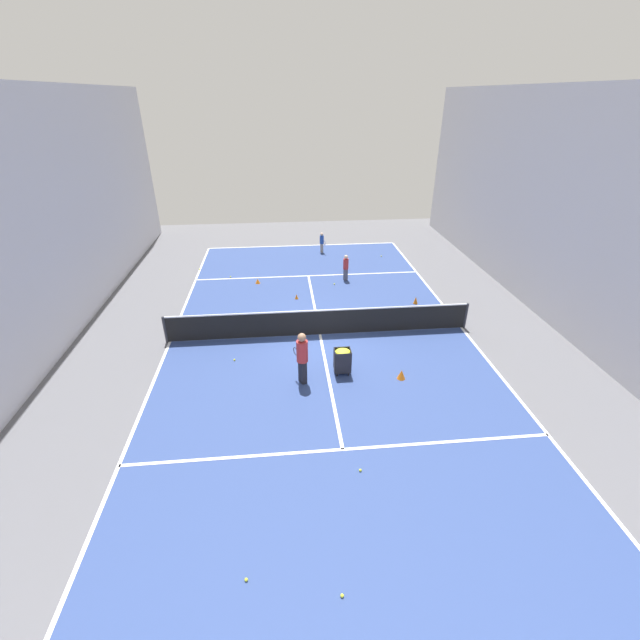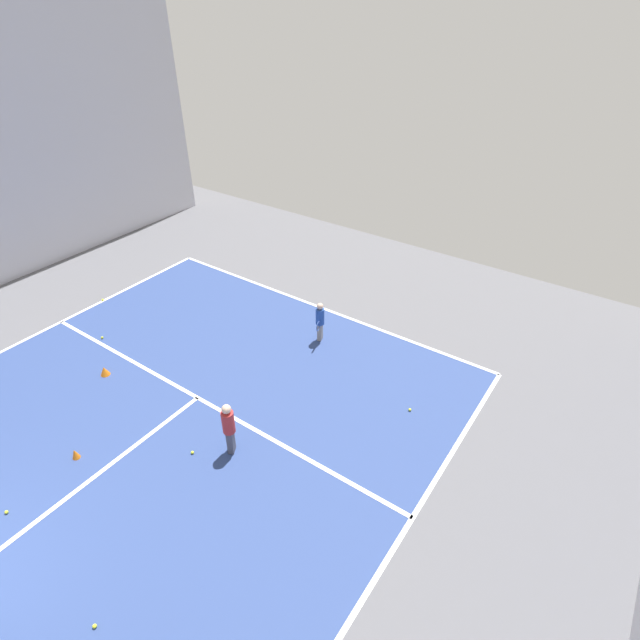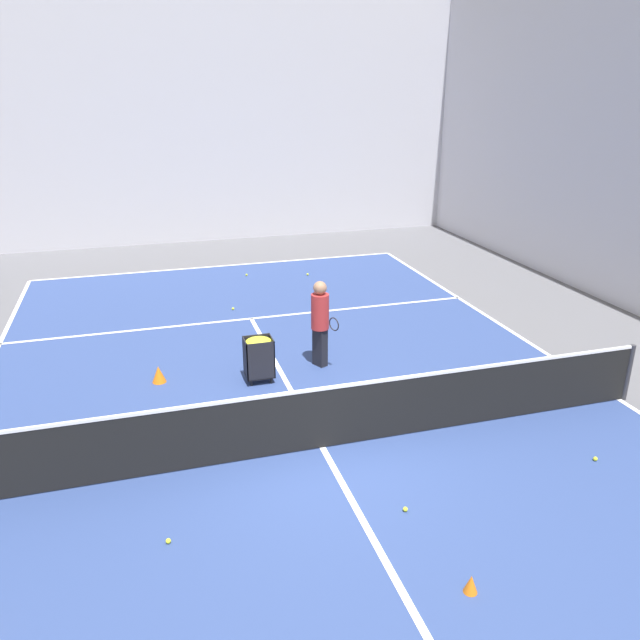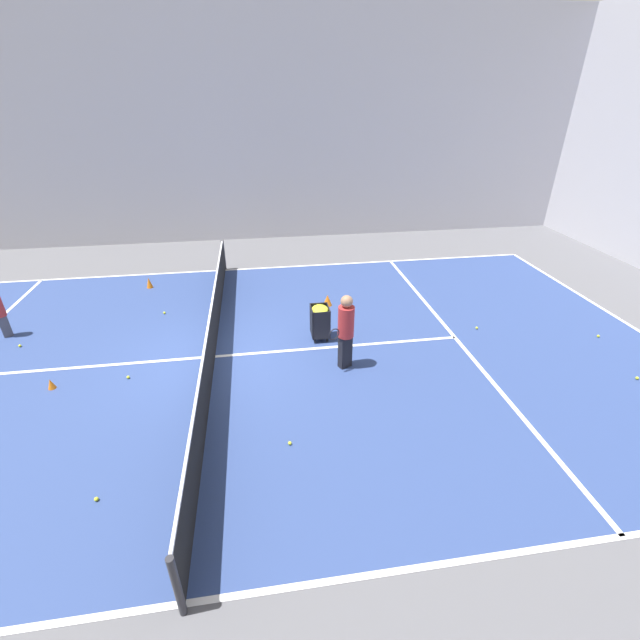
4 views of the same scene
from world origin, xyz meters
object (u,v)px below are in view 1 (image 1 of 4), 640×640
object	(u,v)px
training_cone_0	(297,297)
training_cone_1	(416,300)
child_midcourt	(346,266)
ball_cart	(343,357)
player_near_baseline	(322,241)
tennis_net	(320,322)
coach_at_net	(302,355)

from	to	relation	value
training_cone_0	training_cone_1	world-z (taller)	training_cone_1
child_midcourt	training_cone_1	distance (m)	4.16
child_midcourt	training_cone_0	distance (m)	3.36
child_midcourt	training_cone_1	size ratio (longest dim) A/B	3.86
child_midcourt	ball_cart	bearing A→B (deg)	-38.39
training_cone_0	player_near_baseline	bearing A→B (deg)	-105.87
child_midcourt	training_cone_1	world-z (taller)	child_midcourt
tennis_net	training_cone_1	xyz separation A→B (m)	(-4.58, -2.39, -0.39)
coach_at_net	training_cone_0	world-z (taller)	coach_at_net
player_near_baseline	ball_cart	bearing A→B (deg)	-19.10
coach_at_net	child_midcourt	distance (m)	8.96
tennis_net	coach_at_net	world-z (taller)	coach_at_net
ball_cart	player_near_baseline	bearing A→B (deg)	-92.68
coach_at_net	tennis_net	bearing A→B (deg)	-41.31
training_cone_0	training_cone_1	bearing A→B (deg)	168.95
ball_cart	training_cone_1	bearing A→B (deg)	-128.88
child_midcourt	training_cone_0	world-z (taller)	child_midcourt
tennis_net	training_cone_0	size ratio (longest dim) A/B	51.07
tennis_net	player_near_baseline	world-z (taller)	player_near_baseline
child_midcourt	training_cone_0	xyz separation A→B (m)	(2.60, 2.04, -0.65)
ball_cart	training_cone_0	distance (m)	6.26
tennis_net	ball_cart	world-z (taller)	tennis_net
child_midcourt	training_cone_1	xyz separation A→B (m)	(-2.74, 3.08, -0.59)
coach_at_net	training_cone_1	size ratio (longest dim) A/B	5.31
player_near_baseline	coach_at_net	xyz separation A→B (m)	(1.95, 12.95, 0.36)
training_cone_1	tennis_net	bearing A→B (deg)	27.52
coach_at_net	child_midcourt	xyz separation A→B (m)	(-2.71, -8.53, -0.29)
tennis_net	training_cone_0	distance (m)	3.54
player_near_baseline	ball_cart	size ratio (longest dim) A/B	1.30
tennis_net	ball_cart	xyz separation A→B (m)	(-0.49, 2.68, 0.08)
tennis_net	training_cone_1	bearing A→B (deg)	-152.48
tennis_net	child_midcourt	bearing A→B (deg)	-108.63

